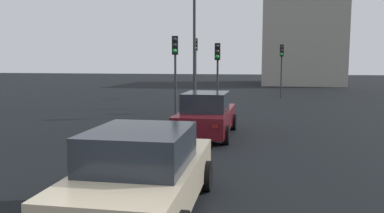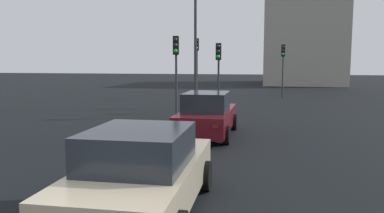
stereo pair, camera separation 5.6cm
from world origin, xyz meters
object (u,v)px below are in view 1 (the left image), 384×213
(car_beige_second, at_px, (143,173))
(traffic_light_near_left, at_px, (217,63))
(car_maroon_lead, at_px, (207,115))
(traffic_light_far_left, at_px, (196,56))
(traffic_light_near_right, at_px, (175,59))
(traffic_light_far_right, at_px, (282,60))
(street_lamp_kerbside, at_px, (194,36))

(car_beige_second, relative_size, traffic_light_near_left, 1.21)
(car_maroon_lead, xyz_separation_m, car_beige_second, (-7.41, -0.00, -0.02))
(car_maroon_lead, bearing_deg, traffic_light_far_left, 12.24)
(car_maroon_lead, relative_size, traffic_light_near_right, 1.14)
(traffic_light_far_left, bearing_deg, car_maroon_lead, 12.14)
(traffic_light_far_right, bearing_deg, traffic_light_near_right, -17.33)
(traffic_light_near_left, bearing_deg, traffic_light_far_left, -159.11)
(traffic_light_far_right, distance_m, street_lamp_kerbside, 9.34)
(traffic_light_near_left, height_order, traffic_light_near_right, traffic_light_near_right)
(street_lamp_kerbside, bearing_deg, traffic_light_near_right, 176.96)
(car_maroon_lead, bearing_deg, traffic_light_near_right, 27.31)
(traffic_light_near_right, bearing_deg, traffic_light_near_left, 135.92)
(car_maroon_lead, distance_m, traffic_light_near_left, 6.87)
(traffic_light_near_right, distance_m, traffic_light_far_right, 12.79)
(car_maroon_lead, xyz_separation_m, traffic_light_near_right, (4.38, 2.24, 2.09))
(car_maroon_lead, relative_size, car_beige_second, 1.01)
(traffic_light_near_right, relative_size, traffic_light_far_right, 0.99)
(traffic_light_near_right, bearing_deg, traffic_light_far_left, 179.76)
(traffic_light_near_left, xyz_separation_m, street_lamp_kerbside, (1.75, 1.59, 1.52))
(traffic_light_near_left, distance_m, street_lamp_kerbside, 2.81)
(car_maroon_lead, height_order, street_lamp_kerbside, street_lamp_kerbside)
(traffic_light_near_left, xyz_separation_m, traffic_light_far_right, (9.33, -3.71, 0.21))
(car_beige_second, relative_size, traffic_light_near_right, 1.13)
(car_maroon_lead, xyz_separation_m, street_lamp_kerbside, (8.33, 2.03, 3.43))
(traffic_light_far_left, relative_size, traffic_light_far_right, 1.11)
(car_maroon_lead, distance_m, car_beige_second, 7.41)
(traffic_light_far_left, bearing_deg, traffic_light_near_left, 18.82)
(car_beige_second, bearing_deg, street_lamp_kerbside, 6.18)
(traffic_light_far_left, height_order, street_lamp_kerbside, street_lamp_kerbside)
(traffic_light_far_right, height_order, street_lamp_kerbside, street_lamp_kerbside)
(car_maroon_lead, distance_m, traffic_light_near_right, 5.34)
(traffic_light_near_right, bearing_deg, street_lamp_kerbside, 172.05)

